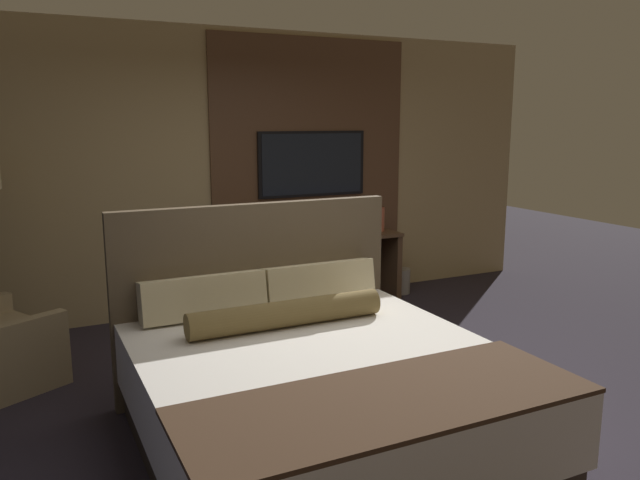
{
  "coord_description": "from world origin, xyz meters",
  "views": [
    {
      "loc": [
        -1.96,
        -3.44,
        1.91
      ],
      "look_at": [
        0.18,
        0.96,
        0.97
      ],
      "focal_mm": 35.0,
      "sensor_mm": 36.0,
      "label": 1
    }
  ],
  "objects_px": {
    "vase_tall": "(285,222)",
    "vase_short": "(380,219)",
    "bed": "(316,389)",
    "waste_bin": "(400,281)",
    "desk_chair": "(335,271)",
    "book": "(337,232)",
    "tv": "(312,164)",
    "desk": "(321,257)"
  },
  "relations": [
    {
      "from": "bed",
      "to": "waste_bin",
      "type": "bearing_deg",
      "value": 48.69
    },
    {
      "from": "desk",
      "to": "vase_short",
      "type": "bearing_deg",
      "value": -3.85
    },
    {
      "from": "tv",
      "to": "waste_bin",
      "type": "relative_size",
      "value": 4.34
    },
    {
      "from": "desk",
      "to": "waste_bin",
      "type": "xyz_separation_m",
      "value": [
        0.96,
        -0.06,
        -0.35
      ]
    },
    {
      "from": "vase_tall",
      "to": "vase_short",
      "type": "height_order",
      "value": "vase_tall"
    },
    {
      "from": "vase_tall",
      "to": "book",
      "type": "bearing_deg",
      "value": 6.94
    },
    {
      "from": "bed",
      "to": "book",
      "type": "bearing_deg",
      "value": 60.21
    },
    {
      "from": "bed",
      "to": "waste_bin",
      "type": "xyz_separation_m",
      "value": [
        2.3,
        2.62,
        -0.22
      ]
    },
    {
      "from": "desk",
      "to": "book",
      "type": "bearing_deg",
      "value": 8.07
    },
    {
      "from": "tv",
      "to": "vase_short",
      "type": "bearing_deg",
      "value": -20.45
    },
    {
      "from": "desk",
      "to": "vase_tall",
      "type": "xyz_separation_m",
      "value": [
        -0.42,
        -0.05,
        0.41
      ]
    },
    {
      "from": "desk",
      "to": "book",
      "type": "distance_m",
      "value": 0.33
    },
    {
      "from": "tv",
      "to": "book",
      "type": "height_order",
      "value": "tv"
    },
    {
      "from": "waste_bin",
      "to": "vase_short",
      "type": "bearing_deg",
      "value": 177.98
    },
    {
      "from": "desk_chair",
      "to": "book",
      "type": "bearing_deg",
      "value": 42.88
    },
    {
      "from": "bed",
      "to": "tv",
      "type": "relative_size",
      "value": 1.79
    },
    {
      "from": "tv",
      "to": "vase_tall",
      "type": "height_order",
      "value": "tv"
    },
    {
      "from": "desk_chair",
      "to": "vase_tall",
      "type": "distance_m",
      "value": 0.77
    },
    {
      "from": "vase_tall",
      "to": "vase_short",
      "type": "bearing_deg",
      "value": 0.07
    },
    {
      "from": "tv",
      "to": "vase_short",
      "type": "relative_size",
      "value": 4.73
    },
    {
      "from": "desk_chair",
      "to": "book",
      "type": "relative_size",
      "value": 3.63
    },
    {
      "from": "desk_chair",
      "to": "vase_tall",
      "type": "relative_size",
      "value": 2.45
    },
    {
      "from": "tv",
      "to": "vase_tall",
      "type": "xyz_separation_m",
      "value": [
        -0.42,
        -0.26,
        -0.55
      ]
    },
    {
      "from": "desk_chair",
      "to": "book",
      "type": "height_order",
      "value": "desk_chair"
    },
    {
      "from": "waste_bin",
      "to": "tv",
      "type": "bearing_deg",
      "value": 164.64
    },
    {
      "from": "tv",
      "to": "vase_tall",
      "type": "relative_size",
      "value": 3.46
    },
    {
      "from": "desk",
      "to": "waste_bin",
      "type": "distance_m",
      "value": 1.03
    },
    {
      "from": "vase_tall",
      "to": "vase_short",
      "type": "xyz_separation_m",
      "value": [
        1.1,
        0.0,
        -0.05
      ]
    },
    {
      "from": "vase_short",
      "to": "desk",
      "type": "bearing_deg",
      "value": 176.15
    },
    {
      "from": "waste_bin",
      "to": "desk",
      "type": "bearing_deg",
      "value": 176.68
    },
    {
      "from": "vase_tall",
      "to": "waste_bin",
      "type": "height_order",
      "value": "vase_tall"
    },
    {
      "from": "bed",
      "to": "desk_chair",
      "type": "distance_m",
      "value": 2.33
    },
    {
      "from": "bed",
      "to": "tv",
      "type": "distance_m",
      "value": 3.36
    },
    {
      "from": "waste_bin",
      "to": "vase_tall",
      "type": "bearing_deg",
      "value": 179.65
    },
    {
      "from": "waste_bin",
      "to": "bed",
      "type": "bearing_deg",
      "value": -131.31
    },
    {
      "from": "desk_chair",
      "to": "vase_tall",
      "type": "xyz_separation_m",
      "value": [
        -0.24,
        0.62,
        0.4
      ]
    },
    {
      "from": "tv",
      "to": "desk_chair",
      "type": "xyz_separation_m",
      "value": [
        -0.18,
        -0.87,
        -0.95
      ]
    },
    {
      "from": "desk",
      "to": "vase_short",
      "type": "distance_m",
      "value": 0.77
    },
    {
      "from": "vase_tall",
      "to": "vase_short",
      "type": "distance_m",
      "value": 1.1
    },
    {
      "from": "desk_chair",
      "to": "book",
      "type": "distance_m",
      "value": 0.83
    },
    {
      "from": "bed",
      "to": "waste_bin",
      "type": "relative_size",
      "value": 7.78
    },
    {
      "from": "vase_tall",
      "to": "bed",
      "type": "bearing_deg",
      "value": -109.25
    }
  ]
}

